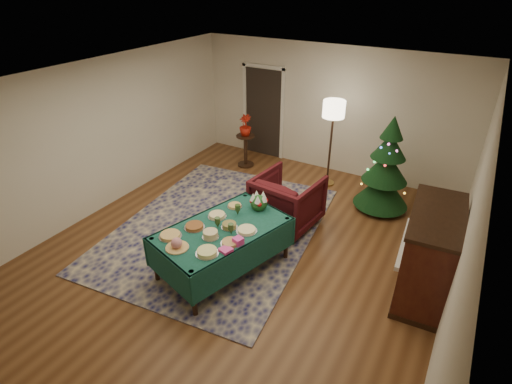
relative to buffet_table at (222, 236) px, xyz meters
The scene contains 26 objects.
room_shell 0.96m from the buffet_table, 90.17° to the left, with size 7.00×7.00×7.00m.
doorway 4.41m from the buffet_table, 111.46° to the left, with size 1.08×0.04×2.16m.
rug 1.26m from the buffet_table, 129.22° to the left, with size 3.20×4.20×0.02m, color #14144D.
buffet_table is the anchor object (origin of this frame).
platter_0 0.75m from the buffet_table, 133.07° to the right, with size 0.32×0.32×0.05m.
platter_1 0.76m from the buffet_table, 109.43° to the right, with size 0.31×0.31×0.16m.
platter_2 0.63m from the buffet_table, 73.94° to the right, with size 0.31×0.31×0.06m.
platter_3 0.43m from the buffet_table, 150.33° to the right, with size 0.30×0.30×0.05m.
platter_4 0.33m from the buffet_table, 91.30° to the right, with size 0.24×0.24×0.10m.
platter_5 0.43m from the buffet_table, 39.31° to the right, with size 0.27×0.27×0.04m.
platter_6 0.35m from the buffet_table, 137.78° to the left, with size 0.28×0.28×0.05m.
platter_7 0.21m from the buffet_table, 36.23° to the left, with size 0.24×0.24×0.07m.
platter_8 0.40m from the buffet_table, 17.46° to the left, with size 0.30×0.30×0.04m.
platter_9 0.62m from the buffet_table, 105.07° to the left, with size 0.23×0.23×0.04m.
goblet_0 0.47m from the buffet_table, 88.64° to the left, with size 0.08×0.08×0.17m.
goblet_1 0.32m from the buffet_table, 18.16° to the right, with size 0.08×0.08×0.17m.
goblet_2 0.25m from the buffet_table, 149.37° to the right, with size 0.08×0.08×0.17m.
napkin_stack 0.57m from the buffet_table, 50.08° to the right, with size 0.15×0.15×0.04m, color #F143A0.
gift_box 0.50m from the buffet_table, 26.81° to the right, with size 0.12×0.12×0.10m, color #EA41A9.
centerpiece 0.80m from the buffet_table, 74.70° to the left, with size 0.27×0.27×0.31m.
armchair 1.61m from the buffet_table, 80.15° to the left, with size 1.01×0.95×1.04m, color #410E12.
floor_lamp 3.53m from the buffet_table, 84.30° to the left, with size 0.43×0.43×1.79m.
side_table 3.67m from the buffet_table, 116.20° to the left, with size 0.41×0.41×0.74m.
potted_plant 3.67m from the buffet_table, 116.20° to the left, with size 0.26×0.47×0.26m, color #AC1A0C.
christmas_tree 3.36m from the buffet_table, 62.09° to the left, with size 1.19×1.19×1.82m.
piano 2.85m from the buffet_table, 20.76° to the left, with size 0.80×1.53×1.28m.
Camera 1 is at (2.80, -4.43, 3.99)m, focal length 28.00 mm.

